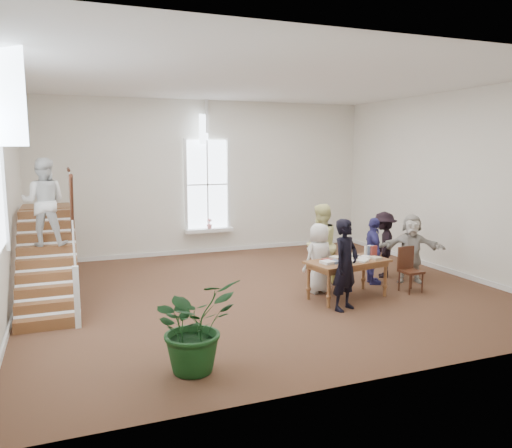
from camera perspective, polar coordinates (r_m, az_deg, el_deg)
name	(u,v)px	position (r m, az deg, el deg)	size (l,w,h in m)	color
ground	(263,291)	(11.05, 0.82, -7.66)	(10.00, 10.00, 0.00)	#48311C
room_shell	(209,240)	(15.02, -5.43, -1.79)	(10.49, 10.00, 10.00)	silver
staircase	(46,224)	(10.70, -22.90, 0.00)	(1.10, 4.10, 2.92)	brown
library_table	(348,264)	(10.56, 10.42, -4.52)	(1.83, 1.13, 0.87)	brown
police_officer	(345,265)	(9.75, 10.19, -4.62)	(0.65, 0.43, 1.78)	black
elderly_woman	(319,258)	(10.88, 7.21, -3.87)	(0.74, 0.48, 1.51)	silver
person_yellow	(320,245)	(11.42, 7.37, -2.38)	(0.91, 0.71, 1.87)	#F4ED98
woman_cluster_a	(373,251)	(11.78, 13.25, -3.01)	(0.90, 0.38, 1.54)	navy
woman_cluster_b	(384,245)	(12.47, 14.37, -2.29)	(1.03, 0.59, 1.60)	black
woman_cluster_c	(411,249)	(12.14, 17.30, -2.69)	(1.48, 0.47, 1.60)	#B9B1A6
floor_plant	(194,325)	(7.13, -7.09, -11.41)	(1.19, 1.03, 1.32)	#113613
side_chair	(409,267)	(11.43, 17.05, -4.69)	(0.44, 0.44, 0.98)	#3C1C10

